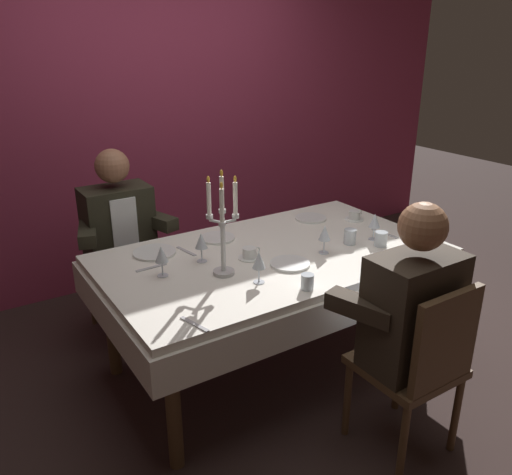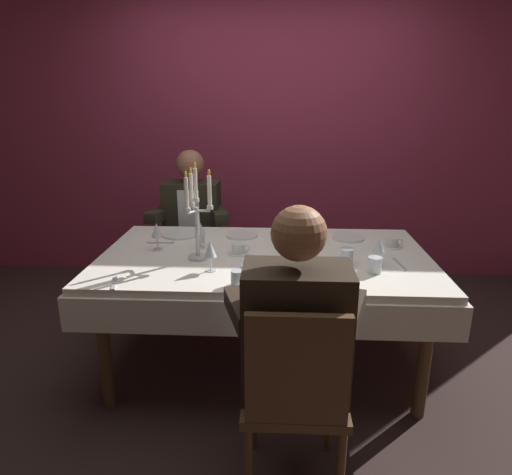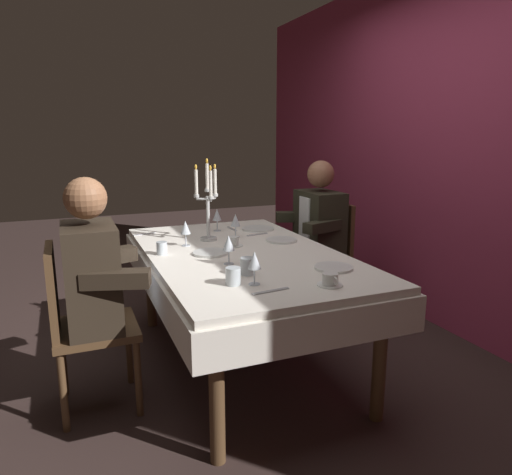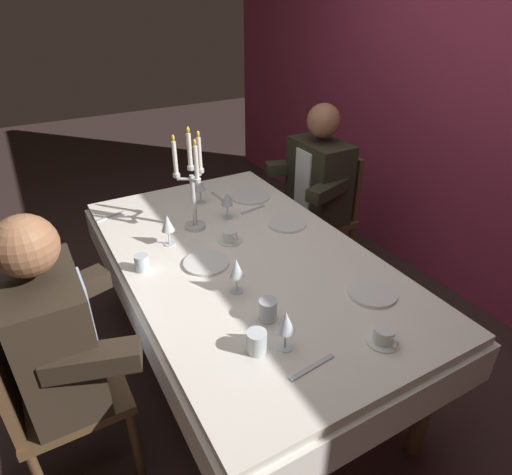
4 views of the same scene
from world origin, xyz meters
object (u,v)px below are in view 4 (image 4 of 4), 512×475
(wine_glass_0, at_px, (200,185))
(coffee_cup_0, at_px, (384,336))
(wine_glass_1, at_px, (236,269))
(wine_glass_3, at_px, (227,199))
(wine_glass_2, at_px, (168,224))
(dinner_plate_2, at_px, (206,263))
(water_tumbler_2, at_px, (142,263))
(water_tumbler_0, at_px, (257,342))
(seated_diner_1, at_px, (53,339))
(coffee_cup_1, at_px, (230,236))
(candelabra, at_px, (192,186))
(dinner_plate_0, at_px, (287,223))
(water_tumbler_1, at_px, (268,310))
(dinner_plate_1, at_px, (250,196))
(seated_diner_0, at_px, (320,180))
(wine_glass_4, at_px, (286,323))
(dining_table, at_px, (245,275))
(dinner_plate_3, at_px, (372,292))

(wine_glass_0, relative_size, coffee_cup_0, 1.24)
(wine_glass_1, relative_size, wine_glass_3, 1.00)
(wine_glass_2, distance_m, coffee_cup_0, 1.13)
(dinner_plate_2, distance_m, water_tumbler_2, 0.29)
(dinner_plate_2, height_order, water_tumbler_0, water_tumbler_0)
(wine_glass_2, xyz_separation_m, seated_diner_1, (0.43, -0.61, -0.12))
(wine_glass_0, height_order, coffee_cup_1, wine_glass_0)
(wine_glass_0, height_order, wine_glass_1, same)
(water_tumbler_2, bearing_deg, wine_glass_3, 116.02)
(dinner_plate_2, xyz_separation_m, coffee_cup_0, (0.79, 0.35, 0.02))
(wine_glass_1, height_order, water_tumbler_0, wine_glass_1)
(water_tumbler_0, relative_size, water_tumbler_2, 1.11)
(candelabra, xyz_separation_m, water_tumbler_2, (0.25, -0.36, -0.20))
(seated_diner_1, bearing_deg, dinner_plate_0, 104.37)
(water_tumbler_1, xyz_separation_m, seated_diner_1, (-0.30, -0.75, -0.05))
(wine_glass_3, relative_size, seated_diner_1, 0.13)
(water_tumbler_1, relative_size, seated_diner_1, 0.07)
(dinner_plate_1, relative_size, wine_glass_2, 1.46)
(coffee_cup_0, height_order, seated_diner_0, seated_diner_0)
(candelabra, xyz_separation_m, dinner_plate_2, (0.35, -0.09, -0.23))
(candelabra, relative_size, wine_glass_0, 3.34)
(dinner_plate_1, relative_size, wine_glass_0, 1.46)
(wine_glass_0, xyz_separation_m, coffee_cup_0, (1.41, 0.11, -0.09))
(candelabra, xyz_separation_m, wine_glass_4, (0.99, -0.07, -0.13))
(dining_table, relative_size, coffee_cup_0, 14.70)
(dinner_plate_2, xyz_separation_m, seated_diner_1, (0.17, -0.69, -0.01))
(candelabra, height_order, dinner_plate_2, candelabra)
(wine_glass_4, bearing_deg, wine_glass_3, 165.15)
(wine_glass_0, bearing_deg, dining_table, -4.32)
(wine_glass_3, bearing_deg, water_tumbler_2, -63.98)
(dining_table, height_order, dinner_plate_0, dinner_plate_0)
(wine_glass_1, xyz_separation_m, wine_glass_2, (-0.51, -0.12, 0.00))
(dinner_plate_1, xyz_separation_m, wine_glass_1, (0.80, -0.51, 0.11))
(dinner_plate_1, bearing_deg, coffee_cup_0, -7.66)
(wine_glass_4, relative_size, coffee_cup_1, 1.24)
(wine_glass_4, distance_m, water_tumbler_2, 0.80)
(dining_table, bearing_deg, dinner_plate_0, 115.16)
(wine_glass_0, distance_m, seated_diner_1, 1.23)
(dinner_plate_3, relative_size, coffee_cup_0, 1.57)
(seated_diner_1, bearing_deg, dinner_plate_2, 103.97)
(seated_diner_0, height_order, seated_diner_1, same)
(wine_glass_2, bearing_deg, dinner_plate_1, 115.25)
(wine_glass_4, bearing_deg, water_tumbler_1, 170.74)
(dinner_plate_3, relative_size, water_tumbler_0, 2.42)
(wine_glass_2, xyz_separation_m, water_tumbler_1, (0.73, 0.14, -0.07))
(dining_table, xyz_separation_m, dinner_plate_2, (-0.02, -0.19, 0.13))
(wine_glass_1, bearing_deg, dinner_plate_1, 147.78)
(dinner_plate_1, bearing_deg, wine_glass_0, -104.68)
(wine_glass_0, height_order, seated_diner_0, seated_diner_0)
(dining_table, bearing_deg, wine_glass_0, 175.68)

